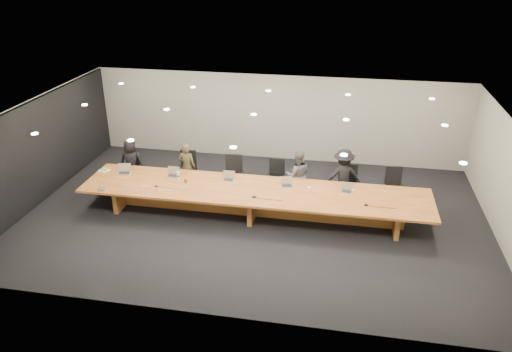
{
  "coord_description": "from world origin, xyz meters",
  "views": [
    {
      "loc": [
        2.16,
        -11.31,
        6.44
      ],
      "look_at": [
        0.0,
        0.3,
        1.0
      ],
      "focal_mm": 35.0,
      "sensor_mm": 36.0,
      "label": 1
    }
  ],
  "objects_px": {
    "chair_right": "(348,185)",
    "mic_center": "(254,197)",
    "paper_cup_near": "(309,188)",
    "person_d": "(343,176)",
    "av_box": "(102,189)",
    "person_b": "(187,167)",
    "laptop_b": "(172,172)",
    "amber_mug": "(186,181)",
    "chair_mid_right": "(276,177)",
    "laptop_c": "(228,176)",
    "person_c": "(298,175)",
    "laptop_d": "(287,182)",
    "water_bottle": "(178,176)",
    "chair_mid_left": "(233,175)",
    "person_a": "(131,162)",
    "conference_table": "(254,198)",
    "mic_left": "(156,186)",
    "chair_left": "(186,170)",
    "chair_far_left": "(130,169)",
    "chair_far_right": "(394,187)",
    "laptop_a": "(124,169)",
    "paper_cup_far": "(353,191)",
    "mic_right": "(366,205)",
    "laptop_e": "(347,188)"
  },
  "relations": [
    {
      "from": "water_bottle",
      "to": "paper_cup_near",
      "type": "distance_m",
      "value": 3.5
    },
    {
      "from": "chair_mid_right",
      "to": "chair_right",
      "type": "height_order",
      "value": "chair_right"
    },
    {
      "from": "chair_mid_left",
      "to": "laptop_b",
      "type": "height_order",
      "value": "chair_mid_left"
    },
    {
      "from": "amber_mug",
      "to": "mic_center",
      "type": "bearing_deg",
      "value": -14.45
    },
    {
      "from": "laptop_a",
      "to": "laptop_c",
      "type": "bearing_deg",
      "value": -10.58
    },
    {
      "from": "amber_mug",
      "to": "person_c",
      "type": "bearing_deg",
      "value": 21.11
    },
    {
      "from": "chair_mid_left",
      "to": "laptop_e",
      "type": "relative_size",
      "value": 3.82
    },
    {
      "from": "person_c",
      "to": "amber_mug",
      "type": "height_order",
      "value": "person_c"
    },
    {
      "from": "amber_mug",
      "to": "paper_cup_near",
      "type": "bearing_deg",
      "value": 2.71
    },
    {
      "from": "person_d",
      "to": "amber_mug",
      "type": "relative_size",
      "value": 16.21
    },
    {
      "from": "chair_mid_right",
      "to": "laptop_c",
      "type": "bearing_deg",
      "value": -141.06
    },
    {
      "from": "chair_mid_left",
      "to": "av_box",
      "type": "height_order",
      "value": "chair_mid_left"
    },
    {
      "from": "chair_mid_left",
      "to": "laptop_c",
      "type": "bearing_deg",
      "value": -89.32
    },
    {
      "from": "chair_right",
      "to": "av_box",
      "type": "relative_size",
      "value": 5.34
    },
    {
      "from": "chair_mid_left",
      "to": "person_b",
      "type": "bearing_deg",
      "value": 178.04
    },
    {
      "from": "chair_right",
      "to": "mic_center",
      "type": "bearing_deg",
      "value": -146.14
    },
    {
      "from": "mic_center",
      "to": "chair_mid_left",
      "type": "bearing_deg",
      "value": 120.03
    },
    {
      "from": "chair_mid_right",
      "to": "chair_far_right",
      "type": "distance_m",
      "value": 3.24
    },
    {
      "from": "chair_far_right",
      "to": "mic_center",
      "type": "xyz_separation_m",
      "value": [
        -3.53,
        -1.7,
        0.23
      ]
    },
    {
      "from": "chair_far_left",
      "to": "person_d",
      "type": "relative_size",
      "value": 0.65
    },
    {
      "from": "person_d",
      "to": "chair_far_left",
      "type": "bearing_deg",
      "value": -15.2
    },
    {
      "from": "person_a",
      "to": "laptop_d",
      "type": "distance_m",
      "value": 4.81
    },
    {
      "from": "laptop_c",
      "to": "chair_mid_right",
      "type": "bearing_deg",
      "value": 36.88
    },
    {
      "from": "person_d",
      "to": "laptop_b",
      "type": "relative_size",
      "value": 4.87
    },
    {
      "from": "conference_table",
      "to": "chair_far_right",
      "type": "height_order",
      "value": "chair_far_right"
    },
    {
      "from": "person_d",
      "to": "av_box",
      "type": "bearing_deg",
      "value": 1.83
    },
    {
      "from": "laptop_d",
      "to": "mic_right",
      "type": "relative_size",
      "value": 2.63
    },
    {
      "from": "person_a",
      "to": "laptop_d",
      "type": "xyz_separation_m",
      "value": [
        4.72,
        -0.92,
        0.18
      ]
    },
    {
      "from": "water_bottle",
      "to": "person_c",
      "type": "bearing_deg",
      "value": 17.62
    },
    {
      "from": "water_bottle",
      "to": "mic_center",
      "type": "bearing_deg",
      "value": -15.86
    },
    {
      "from": "person_b",
      "to": "laptop_b",
      "type": "bearing_deg",
      "value": 83.05
    },
    {
      "from": "person_a",
      "to": "paper_cup_far",
      "type": "distance_m",
      "value": 6.49
    },
    {
      "from": "chair_right",
      "to": "chair_left",
      "type": "bearing_deg",
      "value": 178.03
    },
    {
      "from": "chair_right",
      "to": "mic_left",
      "type": "relative_size",
      "value": 10.09
    },
    {
      "from": "chair_far_right",
      "to": "paper_cup_far",
      "type": "distance_m",
      "value": 1.5
    },
    {
      "from": "chair_left",
      "to": "person_d",
      "type": "bearing_deg",
      "value": 2.42
    },
    {
      "from": "chair_mid_right",
      "to": "water_bottle",
      "type": "bearing_deg",
      "value": -154.75
    },
    {
      "from": "conference_table",
      "to": "chair_left",
      "type": "relative_size",
      "value": 7.98
    },
    {
      "from": "laptop_d",
      "to": "paper_cup_far",
      "type": "relative_size",
      "value": 3.89
    },
    {
      "from": "chair_left",
      "to": "chair_mid_right",
      "type": "height_order",
      "value": "chair_left"
    },
    {
      "from": "laptop_b",
      "to": "paper_cup_near",
      "type": "relative_size",
      "value": 3.55
    },
    {
      "from": "laptop_d",
      "to": "paper_cup_near",
      "type": "relative_size",
      "value": 3.46
    },
    {
      "from": "chair_mid_right",
      "to": "person_b",
      "type": "height_order",
      "value": "person_b"
    },
    {
      "from": "paper_cup_near",
      "to": "person_d",
      "type": "bearing_deg",
      "value": 49.64
    },
    {
      "from": "person_d",
      "to": "chair_mid_right",
      "type": "bearing_deg",
      "value": -19.41
    },
    {
      "from": "chair_mid_left",
      "to": "av_box",
      "type": "xyz_separation_m",
      "value": [
        -3.02,
        -1.89,
        0.2
      ]
    },
    {
      "from": "conference_table",
      "to": "mic_left",
      "type": "distance_m",
      "value": 2.57
    },
    {
      "from": "person_d",
      "to": "laptop_b",
      "type": "height_order",
      "value": "person_d"
    },
    {
      "from": "person_b",
      "to": "chair_mid_right",
      "type": "bearing_deg",
      "value": -169.07
    },
    {
      "from": "person_c",
      "to": "laptop_c",
      "type": "bearing_deg",
      "value": 10.58
    }
  ]
}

